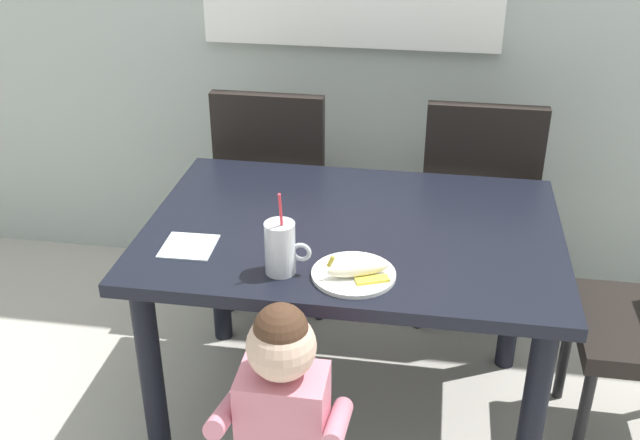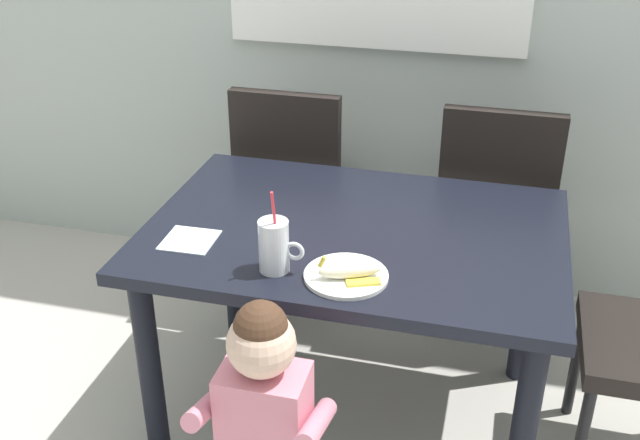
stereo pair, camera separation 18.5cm
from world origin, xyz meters
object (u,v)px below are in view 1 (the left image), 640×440
at_px(toddler_standing, 283,411).
at_px(paper_napkin, 189,246).
at_px(dining_chair_left, 276,186).
at_px(peeled_banana, 359,269).
at_px(snack_plate, 354,274).
at_px(milk_cup, 281,251).
at_px(dining_chair_right, 477,199).
at_px(dining_table, 352,256).

distance_m(toddler_standing, paper_napkin, 0.58).
relative_size(dining_chair_left, peeled_banana, 5.46).
distance_m(dining_chair_left, snack_plate, 1.04).
xyz_separation_m(milk_cup, peeled_banana, (0.21, -0.00, -0.04)).
height_order(dining_chair_right, milk_cup, milk_cup).
distance_m(toddler_standing, peeled_banana, 0.42).
distance_m(dining_table, snack_plate, 0.31).
height_order(toddler_standing, snack_plate, toddler_standing).
xyz_separation_m(milk_cup, paper_napkin, (-0.29, 0.09, -0.06)).
relative_size(dining_chair_left, dining_chair_right, 1.00).
distance_m(dining_table, milk_cup, 0.38).
bearing_deg(snack_plate, dining_table, 97.35).
bearing_deg(milk_cup, snack_plate, 2.54).
height_order(dining_chair_right, peeled_banana, dining_chair_right).
xyz_separation_m(dining_chair_left, toddler_standing, (0.29, -1.25, -0.02)).
bearing_deg(dining_chair_left, snack_plate, 114.31).
bearing_deg(toddler_standing, peeled_banana, 64.67).
distance_m(dining_table, toddler_standing, 0.63).
bearing_deg(toddler_standing, paper_napkin, 131.28).
relative_size(toddler_standing, paper_napkin, 5.59).
xyz_separation_m(dining_chair_right, milk_cup, (-0.57, -0.94, 0.26)).
height_order(dining_chair_right, paper_napkin, dining_chair_right).
bearing_deg(dining_chair_right, snack_plate, 68.53).
distance_m(dining_table, peeled_banana, 0.33).
distance_m(milk_cup, snack_plate, 0.21).
xyz_separation_m(dining_chair_left, milk_cup, (0.22, -0.94, 0.26)).
bearing_deg(snack_plate, paper_napkin, 170.39).
height_order(dining_table, dining_chair_left, dining_chair_left).
bearing_deg(milk_cup, dining_chair_right, 59.01).
relative_size(dining_table, peeled_banana, 7.18).
relative_size(dining_chair_left, snack_plate, 4.17).
height_order(toddler_standing, paper_napkin, toddler_standing).
height_order(dining_chair_left, snack_plate, dining_chair_left).
bearing_deg(toddler_standing, dining_chair_right, 68.35).
relative_size(snack_plate, peeled_banana, 1.31).
xyz_separation_m(dining_table, snack_plate, (0.04, -0.28, 0.11)).
bearing_deg(dining_chair_left, peeled_banana, 114.79).
bearing_deg(snack_plate, dining_chair_left, 114.31).
bearing_deg(dining_chair_left, toddler_standing, 102.86).
height_order(dining_table, peeled_banana, peeled_banana).
bearing_deg(peeled_banana, milk_cup, 178.94).
height_order(peeled_banana, paper_napkin, peeled_banana).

